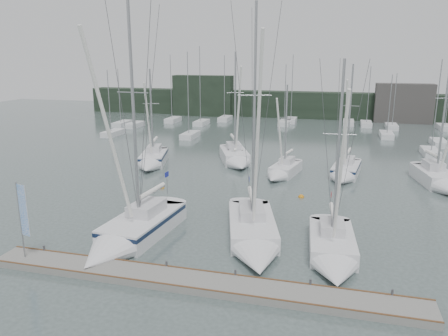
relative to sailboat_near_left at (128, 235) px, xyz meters
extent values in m
plane|color=#445351|center=(5.83, 1.15, -0.66)|extent=(160.00, 160.00, 0.00)
cube|color=slate|center=(5.83, -3.85, -0.46)|extent=(24.00, 2.00, 0.40)
cube|color=black|center=(5.83, 63.15, 1.84)|extent=(90.00, 4.00, 5.00)
cube|color=black|center=(-14.17, 61.15, 3.34)|extent=(12.00, 3.00, 8.00)
cube|color=#3E3B39|center=(23.83, 61.15, 2.84)|extent=(10.00, 3.00, 7.00)
cube|color=white|center=(-16.84, 51.08, -0.31)|extent=(1.80, 4.50, 0.90)
cylinder|color=#929599|center=(-16.84, 50.58, 5.75)|extent=(0.12, 0.12, 11.21)
cube|color=white|center=(4.25, 56.04, -0.31)|extent=(1.80, 4.50, 0.90)
cylinder|color=#929599|center=(4.25, 55.54, 5.77)|extent=(0.12, 0.12, 11.26)
cube|color=white|center=(-7.95, 54.99, -0.31)|extent=(1.80, 4.50, 0.90)
cylinder|color=#929599|center=(-7.95, 54.49, 5.71)|extent=(0.12, 0.12, 11.14)
cube|color=white|center=(-20.58, 35.51, -0.31)|extent=(1.80, 4.50, 0.90)
cylinder|color=#929599|center=(-20.58, 35.01, 4.66)|extent=(0.12, 0.12, 9.03)
cube|color=white|center=(17.31, 55.02, -0.31)|extent=(1.80, 4.50, 0.90)
cylinder|color=#929599|center=(17.31, 54.52, 4.82)|extent=(0.12, 0.12, 9.36)
cube|color=white|center=(29.56, 54.55, -0.31)|extent=(1.80, 4.50, 0.90)
cube|color=white|center=(23.79, 33.17, -0.31)|extent=(1.80, 4.50, 0.90)
cylinder|color=#929599|center=(23.79, 32.67, 5.50)|extent=(0.12, 0.12, 10.71)
cube|color=white|center=(19.72, 44.53, -0.31)|extent=(1.80, 4.50, 0.90)
cylinder|color=#929599|center=(19.72, 44.03, 4.36)|extent=(0.12, 0.12, 8.44)
cube|color=white|center=(-20.99, 43.83, -0.31)|extent=(1.80, 4.50, 0.90)
cylinder|color=#929599|center=(-20.99, 43.33, 6.29)|extent=(0.12, 0.12, 12.29)
cube|color=white|center=(14.36, 55.94, -0.31)|extent=(1.80, 4.50, 0.90)
cylinder|color=#929599|center=(14.36, 55.44, 4.68)|extent=(0.12, 0.12, 9.07)
cube|color=white|center=(-8.56, 36.79, -0.31)|extent=(1.80, 4.50, 0.90)
cylinder|color=#929599|center=(-8.56, 36.29, 5.96)|extent=(0.12, 0.12, 11.63)
cube|color=white|center=(21.26, 52.96, -0.31)|extent=(1.80, 4.50, 0.90)
cylinder|color=#929599|center=(21.26, 52.46, 4.31)|extent=(0.12, 0.12, 8.33)
cube|color=white|center=(3.47, 52.66, -0.31)|extent=(1.80, 4.50, 0.90)
cylinder|color=#929599|center=(3.47, 52.16, 4.96)|extent=(0.12, 0.12, 9.63)
cube|color=white|center=(-10.71, 49.07, -0.31)|extent=(1.80, 4.50, 0.90)
cylinder|color=#929599|center=(-10.71, 48.57, 6.44)|extent=(0.12, 0.12, 12.60)
cube|color=white|center=(26.05, 39.88, -0.31)|extent=(1.80, 4.50, 0.90)
cylinder|color=#929599|center=(26.05, 39.38, 5.39)|extent=(0.12, 0.12, 10.49)
cube|color=white|center=(-23.67, 44.45, -0.31)|extent=(1.80, 4.50, 0.90)
cylinder|color=#929599|center=(-23.67, 43.95, 4.59)|extent=(0.12, 0.12, 8.89)
cube|color=white|center=(0.17, 1.91, -0.17)|extent=(3.77, 7.23, 1.64)
cone|color=white|center=(-0.27, -3.05, -0.17)|extent=(3.42, 3.26, 3.17)
cube|color=silver|center=(0.22, 2.45, 1.04)|extent=(1.98, 2.93, 0.76)
cylinder|color=#929599|center=(0.12, 1.41, 7.63)|extent=(0.20, 0.20, 13.95)
cylinder|color=white|center=(0.29, 3.30, 2.02)|extent=(0.60, 3.42, 0.31)
cube|color=#0F1C37|center=(0.17, 1.91, 0.38)|extent=(3.79, 7.25, 0.27)
cube|color=#1B2395|center=(0.50, 5.60, 2.62)|extent=(0.07, 0.59, 0.39)
cube|color=white|center=(7.39, 3.86, -0.23)|extent=(4.79, 7.72, 1.42)
cone|color=white|center=(8.72, -1.10, -0.23)|extent=(3.73, 3.76, 3.04)
cube|color=silver|center=(7.26, 4.32, 0.81)|extent=(2.36, 3.21, 0.66)
cylinder|color=#929599|center=(7.52, 3.36, 7.46)|extent=(0.17, 0.17, 13.95)
cylinder|color=white|center=(7.02, 5.24, 1.67)|extent=(1.16, 3.46, 0.27)
cube|color=#1B2395|center=(6.41, 7.51, 2.19)|extent=(0.15, 0.50, 0.34)
cube|color=white|center=(12.78, 2.51, -0.25)|extent=(3.16, 5.91, 1.36)
cone|color=white|center=(13.10, -1.55, -0.25)|extent=(2.90, 2.66, 2.72)
cube|color=silver|center=(12.74, 2.96, 0.75)|extent=(1.67, 2.40, 0.63)
cylinder|color=#929599|center=(12.81, 2.10, 5.77)|extent=(0.16, 0.16, 10.67)
cylinder|color=white|center=(12.69, 3.65, 1.56)|extent=(0.48, 2.80, 0.25)
cube|color=maroon|center=(12.53, 5.54, 2.06)|extent=(0.06, 0.49, 0.33)
cube|color=white|center=(-7.39, 20.90, -0.19)|extent=(3.92, 6.16, 1.54)
cone|color=white|center=(-6.36, 16.97, -0.19)|extent=(3.10, 3.01, 2.57)
cube|color=silver|center=(-7.51, 21.40, 0.94)|extent=(1.94, 2.56, 0.72)
cylinder|color=#929599|center=(-7.28, 20.51, 5.22)|extent=(0.18, 0.18, 9.28)
cylinder|color=white|center=(-7.67, 22.01, 1.86)|extent=(0.98, 2.76, 0.29)
cube|color=#0F1C37|center=(-7.39, 20.90, 0.32)|extent=(3.94, 6.18, 0.26)
cube|color=white|center=(1.29, 24.02, -0.16)|extent=(4.69, 6.31, 1.65)
cone|color=white|center=(2.82, 20.25, -0.16)|extent=(3.46, 3.30, 2.75)
cube|color=silver|center=(1.08, 24.53, 1.05)|extent=(2.26, 2.68, 0.77)
cylinder|color=#929599|center=(1.44, 23.64, 6.16)|extent=(0.20, 0.20, 10.99)
cylinder|color=white|center=(0.86, 25.07, 2.03)|extent=(1.33, 2.69, 0.31)
cube|color=white|center=(7.70, 19.90, -0.25)|extent=(3.03, 4.94, 1.34)
cone|color=white|center=(7.04, 16.68, -0.25)|extent=(2.50, 2.37, 2.15)
cube|color=silver|center=(7.79, 20.34, 0.73)|extent=(1.53, 2.04, 0.63)
cylinder|color=#929599|center=(7.63, 19.58, 4.45)|extent=(0.16, 0.16, 8.08)
cylinder|color=white|center=(7.89, 20.80, 1.53)|extent=(0.70, 2.25, 0.25)
cube|color=white|center=(13.76, 21.33, -0.24)|extent=(3.12, 5.62, 1.40)
cone|color=white|center=(13.24, 17.56, -0.24)|extent=(2.71, 2.59, 2.42)
cube|color=silver|center=(13.82, 21.80, 0.79)|extent=(1.61, 2.30, 0.65)
cylinder|color=#929599|center=(13.71, 20.96, 5.46)|extent=(0.17, 0.17, 10.00)
cylinder|color=white|center=(13.90, 22.39, 1.63)|extent=(0.61, 2.62, 0.26)
cube|color=#0F1C37|center=(13.76, 21.33, 0.23)|extent=(3.15, 5.64, 0.23)
cube|color=white|center=(21.90, 20.27, -0.17)|extent=(3.71, 6.08, 1.62)
cube|color=silver|center=(21.80, 20.80, 1.02)|extent=(1.88, 2.51, 0.76)
cylinder|color=#929599|center=(21.98, 19.87, 6.36)|extent=(0.19, 0.19, 11.43)
cylinder|color=white|center=(21.69, 21.39, 1.99)|extent=(0.81, 2.78, 0.30)
sphere|color=orange|center=(4.69, 10.17, -0.66)|extent=(0.52, 0.52, 0.52)
sphere|color=orange|center=(9.98, 12.69, -0.66)|extent=(0.51, 0.51, 0.51)
sphere|color=orange|center=(-2.76, 12.13, -0.66)|extent=(0.49, 0.49, 0.49)
cylinder|color=#929599|center=(-4.68, -3.97, 2.05)|extent=(0.09, 0.09, 4.61)
cube|color=blue|center=(-4.34, -4.05, 2.70)|extent=(0.61, 0.17, 3.07)
ellipsoid|color=white|center=(6.06, 4.37, 5.09)|extent=(0.24, 0.44, 0.19)
cube|color=#95989D|center=(5.79, 4.39, 5.11)|extent=(0.44, 0.16, 0.11)
cube|color=#95989D|center=(6.33, 4.36, 5.11)|extent=(0.44, 0.16, 0.11)
camera|label=1|loc=(12.72, -23.76, 11.29)|focal=35.00mm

